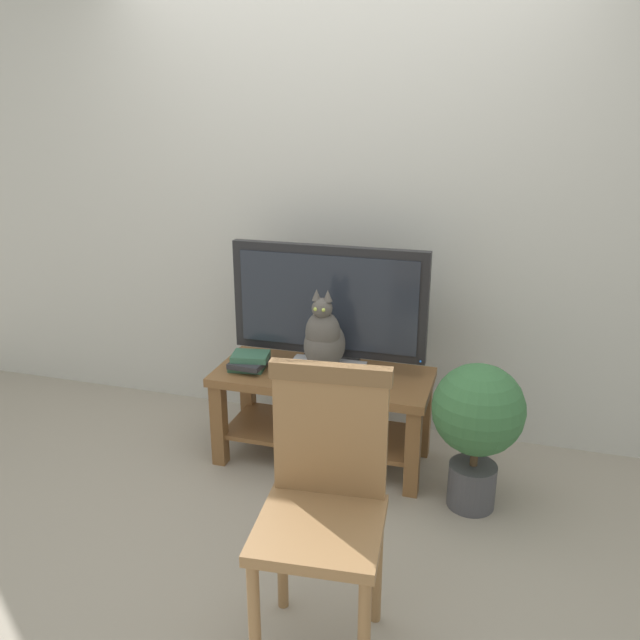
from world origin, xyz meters
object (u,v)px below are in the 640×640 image
at_px(media_box, 324,373).
at_px(cat, 324,339).
at_px(tv, 328,305).
at_px(book_stack, 249,361).
at_px(tv_stand, 323,399).
at_px(wooden_chair, 324,492).
at_px(potted_plant, 477,420).

distance_m(media_box, cat, 0.18).
relative_size(tv, cat, 2.44).
xyz_separation_m(tv, cat, (0.03, -0.17, -0.13)).
height_order(tv, book_stack, tv).
relative_size(tv_stand, cat, 2.66).
xyz_separation_m(wooden_chair, potted_plant, (0.45, 0.93, -0.13)).
height_order(tv_stand, cat, cat).
relative_size(book_stack, potted_plant, 0.31).
distance_m(tv_stand, book_stack, 0.43).
distance_m(cat, wooden_chair, 1.12).
bearing_deg(wooden_chair, media_box, 106.14).
xyz_separation_m(tv_stand, media_box, (0.03, -0.06, 0.18)).
relative_size(tv, potted_plant, 1.43).
height_order(media_box, wooden_chair, wooden_chair).
bearing_deg(tv, wooden_chair, -74.70).
xyz_separation_m(cat, potted_plant, (0.76, -0.13, -0.26)).
distance_m(tv_stand, potted_plant, 0.82).
height_order(wooden_chair, book_stack, wooden_chair).
bearing_deg(tv, book_stack, -157.82).
height_order(tv_stand, media_box, media_box).
xyz_separation_m(tv_stand, tv, (0.00, 0.10, 0.49)).
relative_size(wooden_chair, book_stack, 4.59).
bearing_deg(potted_plant, book_stack, 172.94).
xyz_separation_m(media_box, book_stack, (-0.41, -0.00, 0.01)).
relative_size(tv, book_stack, 4.66).
relative_size(tv_stand, tv, 1.09).
height_order(book_stack, potted_plant, potted_plant).
bearing_deg(tv, tv_stand, -90.01).
height_order(tv, potted_plant, tv).
relative_size(tv, media_box, 2.67).
bearing_deg(tv_stand, book_stack, -171.41).
relative_size(media_box, wooden_chair, 0.38).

